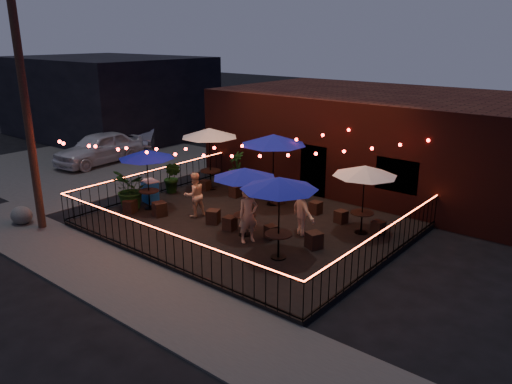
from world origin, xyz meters
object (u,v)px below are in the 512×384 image
cafe_table_2 (245,174)px  cafe_table_5 (365,172)px  boulder (22,215)px  cafe_table_4 (279,184)px  cooler (150,191)px  cafe_table_0 (146,155)px  cafe_table_1 (209,134)px  cafe_table_3 (273,140)px  utility_pole (27,112)px

cafe_table_2 → cafe_table_5: bearing=42.1°
boulder → cafe_table_5: bearing=33.8°
cafe_table_4 → cooler: bearing=172.5°
cafe_table_0 → cafe_table_1: 3.27m
cafe_table_0 → cafe_table_1: cafe_table_1 is taller
cafe_table_5 → boulder: cafe_table_5 is taller
cafe_table_0 → cooler: 1.78m
cafe_table_0 → cafe_table_3: size_ratio=0.72×
cafe_table_4 → cooler: (-6.87, 0.90, -1.79)m
cafe_table_0 → cooler: size_ratio=2.55×
cafe_table_4 → cafe_table_0: bearing=176.4°
utility_pole → cooler: (1.04, 3.89, -3.40)m
cafe_table_0 → cafe_table_3: bearing=45.7°
cooler → boulder: bearing=-103.1°
utility_pole → cafe_table_4: utility_pole is taller
cafe_table_5 → cafe_table_2: bearing=-137.9°
cafe_table_0 → cafe_table_4: cafe_table_4 is taller
cafe_table_4 → boulder: size_ratio=2.96×
utility_pole → cafe_table_1: bearing=76.5°
cafe_table_0 → cafe_table_5: size_ratio=0.99×
cafe_table_5 → cooler: 8.32m
cafe_table_5 → cooler: (-7.81, -2.37, -1.63)m
boulder → utility_pole: bearing=16.2°
cafe_table_4 → cafe_table_5: (0.94, 3.27, -0.16)m
cafe_table_4 → cafe_table_5: bearing=73.9°
utility_pole → cafe_table_1: utility_pole is taller
boulder → cafe_table_0: bearing=55.7°
cafe_table_1 → cafe_table_5: bearing=-3.0°
boulder → cooler: bearing=65.2°
utility_pole → cafe_table_4: bearing=20.7°
cafe_table_0 → cafe_table_5: bearing=21.6°
cooler → boulder: size_ratio=1.03×
cafe_table_1 → cafe_table_2: 5.32m
cafe_table_0 → cooler: bearing=138.2°
utility_pole → cafe_table_5: 10.98m
cafe_table_4 → cooler: 7.16m
cafe_table_4 → boulder: bearing=-159.7°
cafe_table_1 → cafe_table_5: cafe_table_1 is taller
cafe_table_3 → cooler: bearing=-143.5°
utility_pole → cafe_table_5: utility_pole is taller
cafe_table_4 → cafe_table_1: bearing=149.9°
cafe_table_1 → cafe_table_4: bearing=-30.1°
cooler → boulder: cooler is taller
cafe_table_3 → cafe_table_4: cafe_table_3 is taller
cafe_table_0 → cafe_table_3: 4.66m
cafe_table_0 → boulder: 4.79m
cafe_table_0 → cafe_table_1: size_ratio=0.74×
cafe_table_2 → cafe_table_3: cafe_table_3 is taller
cafe_table_5 → boulder: size_ratio=2.66×
utility_pole → cafe_table_3: (4.85, 6.71, -1.36)m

